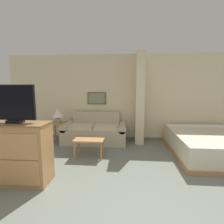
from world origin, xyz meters
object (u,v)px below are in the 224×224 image
object	(u,v)px
table_lamp	(58,113)
tv	(14,104)
coffee_table	(89,141)
bed	(212,144)
tv_dresser	(18,153)
couch	(95,131)

from	to	relation	value
table_lamp	tv	world-z (taller)	tv
coffee_table	bed	xyz separation A→B (m)	(2.92, 0.36, -0.11)
tv_dresser	table_lamp	bearing A→B (deg)	94.77
couch	table_lamp	xyz separation A→B (m)	(-1.08, -0.05, 0.53)
couch	tv	size ratio (longest dim) A/B	2.60
coffee_table	couch	bearing A→B (deg)	93.63
tv_dresser	tv	distance (m)	0.83
table_lamp	tv_dresser	bearing A→B (deg)	-85.23
bed	tv_dresser	bearing A→B (deg)	-157.93
couch	coffee_table	bearing A→B (deg)	-86.37
couch	table_lamp	world-z (taller)	table_lamp
tv	tv_dresser	bearing A→B (deg)	-90.00
tv_dresser	tv	world-z (taller)	tv
tv	table_lamp	bearing A→B (deg)	94.77
coffee_table	bed	bearing A→B (deg)	6.99
couch	bed	distance (m)	3.07
tv	coffee_table	bearing A→B (deg)	51.61
couch	tv_dresser	distance (m)	2.46
coffee_table	tv	world-z (taller)	tv
tv_dresser	couch	bearing A→B (deg)	68.59
tv	couch	bearing A→B (deg)	68.59
coffee_table	bed	size ratio (longest dim) A/B	0.31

